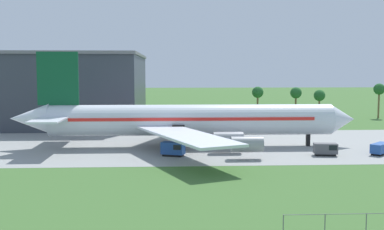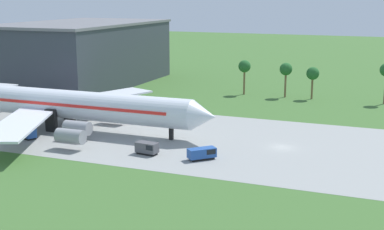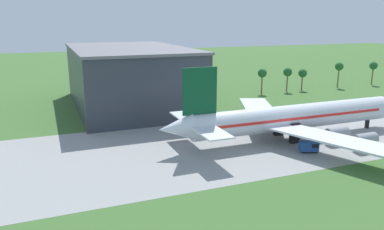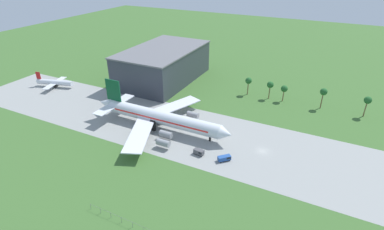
% 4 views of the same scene
% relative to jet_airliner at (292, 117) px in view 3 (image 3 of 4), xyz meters
% --- Properties ---
extents(jet_airliner, '(69.37, 58.44, 19.12)m').
position_rel_jet_airliner_xyz_m(jet_airliner, '(0.00, 0.00, 0.00)').
color(jet_airliner, silver).
rests_on(jet_airliner, ground_plane).
extents(catering_van, '(4.57, 3.34, 2.57)m').
position_rel_jet_airliner_xyz_m(catering_van, '(-2.53, -10.16, -4.06)').
color(catering_van, black).
rests_on(catering_van, ground_plane).
extents(terminal_building, '(36.72, 61.20, 20.18)m').
position_rel_jet_airliner_xyz_m(terminal_building, '(-29.73, 52.68, 4.67)').
color(terminal_building, '#333842').
rests_on(terminal_building, ground_plane).
extents(palm_tree_row, '(96.50, 3.60, 11.08)m').
position_rel_jet_airliner_xyz_m(palm_tree_row, '(67.38, 54.21, 2.63)').
color(palm_tree_row, brown).
rests_on(palm_tree_row, ground_plane).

